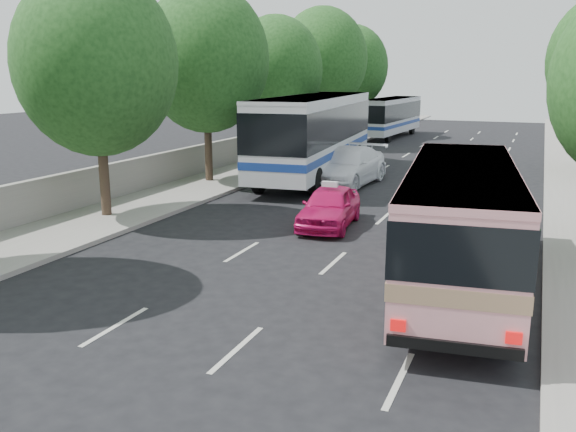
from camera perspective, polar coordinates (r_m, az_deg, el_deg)
The scene contains 14 objects.
ground at distance 14.27m, azimuth -4.71°, elevation -8.45°, with size 120.00×120.00×0.00m, color black.
sidewalk_left at distance 35.35m, azimuth -2.26°, elevation 4.79°, with size 4.00×90.00×0.15m, color #9E998E.
low_wall at distance 36.02m, azimuth -4.89°, elevation 6.24°, with size 0.30×90.00×1.50m, color #9E998E.
tree_left_b at distance 22.92m, azimuth -17.48°, elevation 14.04°, with size 5.70×5.70×8.88m.
tree_left_c at distance 29.65m, azimuth -7.64°, elevation 14.80°, with size 6.00×6.00×9.35m.
tree_left_d at distance 36.75m, azimuth -1.07°, elevation 13.82°, with size 5.52×5.52×8.60m.
tree_left_e at distance 44.19m, azimuth 3.32°, elevation 14.74°, with size 6.30×6.30×9.82m.
tree_left_f at distance 51.86m, azimuth 6.10°, elevation 13.99°, with size 5.88×5.88×9.16m.
pink_bus at distance 15.39m, azimuth 15.82°, elevation 0.19°, with size 3.56×9.90×3.09m.
pink_taxi at distance 21.32m, azimuth 3.90°, elevation 0.88°, with size 1.68×4.17×1.42m, color #CF125C.
white_pickup at distance 29.42m, azimuth 5.51°, elevation 4.64°, with size 2.50×6.15×1.79m, color white.
tour_coach_front at distance 31.33m, azimuth 2.56°, elevation 8.15°, with size 4.19×14.03×4.14m.
tour_coach_rear at distance 51.97m, azimuth 9.56°, elevation 9.40°, with size 2.98×10.92×3.23m.
taxi_roof_sign at distance 21.17m, azimuth 3.93°, elevation 3.00°, with size 0.55×0.18×0.18m, color silver.
Camera 1 is at (6.11, -11.77, 5.26)m, focal length 38.00 mm.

